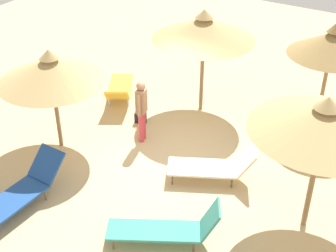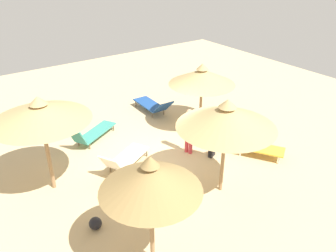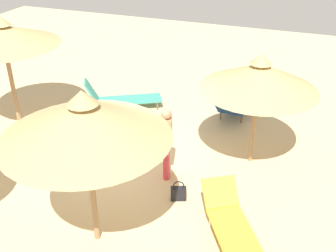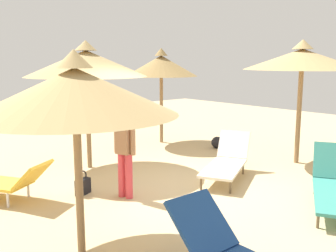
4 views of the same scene
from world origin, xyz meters
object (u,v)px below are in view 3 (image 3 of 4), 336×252
(parasol_umbrella_back, at_px, (259,77))
(lounge_chair_near_left, at_px, (85,134))
(lounge_chair_front, at_px, (120,98))
(handbag, at_px, (178,193))
(person_standing_far_right, at_px, (166,140))
(parasol_umbrella_far_right, at_px, (84,121))
(parasol_umbrella_center, at_px, (3,35))
(lounge_chair_edge, at_px, (232,225))
(lounge_chair_near_right, at_px, (235,103))

(parasol_umbrella_back, xyz_separation_m, lounge_chair_near_left, (0.80, -3.79, -1.69))
(lounge_chair_near_left, distance_m, lounge_chair_front, 2.15)
(handbag, bearing_deg, person_standing_far_right, -142.19)
(person_standing_far_right, bearing_deg, parasol_umbrella_far_right, -13.37)
(lounge_chair_front, xyz_separation_m, person_standing_far_right, (2.59, 2.36, 0.57))
(parasol_umbrella_back, bearing_deg, parasol_umbrella_center, -85.51)
(parasol_umbrella_far_right, xyz_separation_m, lounge_chair_front, (-4.70, -1.86, -1.99))
(parasol_umbrella_center, distance_m, lounge_chair_front, 3.42)
(handbag, bearing_deg, lounge_chair_front, -138.46)
(handbag, bearing_deg, parasol_umbrella_far_right, -33.93)
(lounge_chair_edge, relative_size, handbag, 4.42)
(lounge_chair_edge, bearing_deg, lounge_chair_near_left, -114.64)
(person_standing_far_right, bearing_deg, lounge_chair_near_left, -101.28)
(parasol_umbrella_far_right, xyz_separation_m, handbag, (-1.48, 1.00, -2.17))
(parasol_umbrella_center, height_order, handbag, parasol_umbrella_center)
(handbag, bearing_deg, parasol_umbrella_back, 150.39)
(parasol_umbrella_back, distance_m, person_standing_far_right, 2.30)
(parasol_umbrella_far_right, distance_m, lounge_chair_front, 5.44)
(lounge_chair_edge, xyz_separation_m, lounge_chair_near_right, (-4.66, -0.96, 0.03))
(parasol_umbrella_center, height_order, lounge_chair_front, parasol_umbrella_center)
(lounge_chair_near_left, relative_size, person_standing_far_right, 1.23)
(parasol_umbrella_back, height_order, parasol_umbrella_center, parasol_umbrella_center)
(parasol_umbrella_center, height_order, person_standing_far_right, parasol_umbrella_center)
(lounge_chair_edge, distance_m, lounge_chair_front, 5.67)
(lounge_chair_edge, bearing_deg, lounge_chair_near_right, -168.35)
(parasol_umbrella_far_right, relative_size, person_standing_far_right, 1.75)
(parasol_umbrella_far_right, distance_m, person_standing_far_right, 2.60)
(lounge_chair_edge, relative_size, lounge_chair_near_left, 0.99)
(lounge_chair_front, relative_size, handbag, 4.73)
(parasol_umbrella_far_right, distance_m, lounge_chair_near_right, 5.89)
(lounge_chair_edge, relative_size, lounge_chair_near_right, 0.88)
(parasol_umbrella_back, bearing_deg, person_standing_far_right, -51.38)
(lounge_chair_near_right, height_order, person_standing_far_right, person_standing_far_right)
(person_standing_far_right, bearing_deg, parasol_umbrella_back, 128.62)
(lounge_chair_near_left, distance_m, person_standing_far_right, 2.34)
(parasol_umbrella_far_right, relative_size, lounge_chair_near_right, 1.27)
(parasol_umbrella_center, height_order, lounge_chair_near_right, parasol_umbrella_center)
(parasol_umbrella_back, relative_size, lounge_chair_near_right, 1.14)
(parasol_umbrella_far_right, bearing_deg, parasol_umbrella_back, 148.44)
(lounge_chair_edge, bearing_deg, handbag, -120.87)
(lounge_chair_near_right, bearing_deg, parasol_umbrella_far_right, -12.97)
(person_standing_far_right, height_order, handbag, person_standing_far_right)
(lounge_chair_near_left, height_order, handbag, lounge_chair_near_left)
(lounge_chair_near_left, xyz_separation_m, person_standing_far_right, (0.44, 2.23, 0.56))
(lounge_chair_edge, height_order, person_standing_far_right, person_standing_far_right)
(lounge_chair_near_left, xyz_separation_m, lounge_chair_front, (-2.14, -0.13, -0.02))
(parasol_umbrella_center, relative_size, lounge_chair_near_left, 1.44)
(lounge_chair_edge, distance_m, lounge_chair_near_right, 4.76)
(lounge_chair_near_right, bearing_deg, person_standing_far_right, -12.72)
(parasol_umbrella_center, distance_m, person_standing_far_right, 4.71)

